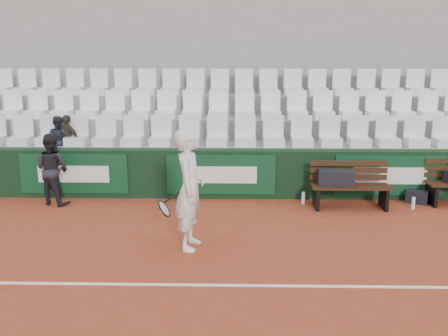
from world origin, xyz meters
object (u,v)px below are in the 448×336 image
Objects in this scene: bench_left at (350,197)px; sports_bag_ground at (417,197)px; water_bottle_near at (303,198)px; spectator_b at (66,119)px; tennis_player at (190,189)px; ball_kid at (52,169)px; sports_bag_left at (336,178)px; spectator_c at (57,120)px; water_bottle_far at (413,203)px.

sports_bag_ground is at bearing 14.09° from bench_left.
spectator_b is at bearing 169.15° from water_bottle_near.
tennis_player is 1.31× the size of ball_kid.
sports_bag_left is 0.63× the size of spectator_c.
bench_left is at bearing -168.10° from spectator_b.
water_bottle_far is 7.26m from spectator_b.
sports_bag_left is 3.35m from tennis_player.
tennis_player reaches higher than water_bottle_far.
spectator_c reaches higher than sports_bag_left.
spectator_b is (-0.00, 1.04, 0.84)m from ball_kid.
bench_left reaches higher than sports_bag_ground.
water_bottle_near is at bearing -165.94° from spectator_c.
bench_left is at bearing -6.91° from sports_bag_left.
spectator_b is at bearing -155.49° from spectator_c.
tennis_player is (-2.04, -2.26, 0.81)m from water_bottle_near.
sports_bag_left is (-0.28, 0.03, 0.37)m from bench_left.
sports_bag_left is at bearing 37.97° from tennis_player.
sports_bag_left is 0.36× the size of tennis_player.
spectator_b reaches higher than tennis_player.
spectator_c is at bearing 169.55° from water_bottle_near.
bench_left is 1.41× the size of spectator_c.
ball_kid reaches higher than water_bottle_near.
sports_bag_left is 1.63× the size of sports_bag_ground.
spectator_b is (-7.01, 1.23, 1.43)m from water_bottle_far.
spectator_c is at bearing 168.78° from bench_left.
sports_bag_ground is 0.45m from water_bottle_far.
spectator_c is (-5.14, 0.95, 1.41)m from water_bottle_near.
sports_bag_ground is at bearing 62.51° from water_bottle_far.
water_bottle_near is at bearing 172.11° from water_bottle_far.
water_bottle_far is at bearing -166.50° from spectator_b.
water_bottle_far is at bearing -7.89° from water_bottle_near.
ball_kid is (-5.80, 0.15, 0.48)m from bench_left.
water_bottle_near is at bearing -157.38° from ball_kid.
spectator_c is (-6.00, 1.19, 1.31)m from bench_left.
sports_bag_ground is 4.99m from tennis_player.
spectator_b is at bearing 170.02° from water_bottle_far.
sports_bag_left is 0.62× the size of spectator_b.
tennis_player reaches higher than bench_left.
bench_left is 3.61m from tennis_player.
water_bottle_far is at bearing -2.08° from bench_left.
sports_bag_left is at bearing -19.72° from water_bottle_near.
tennis_player is 3.63m from ball_kid.
water_bottle_near is at bearing 47.86° from tennis_player.
sports_bag_ground is (1.69, 0.32, -0.47)m from sports_bag_left.
sports_bag_ground is 0.22× the size of tennis_player.
spectator_b is 0.19m from spectator_c.
spectator_c reaches higher than water_bottle_far.
tennis_player is at bearing 164.77° from ball_kid.
sports_bag_ground is at bearing -156.84° from ball_kid.
bench_left is at bearing -15.73° from water_bottle_near.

